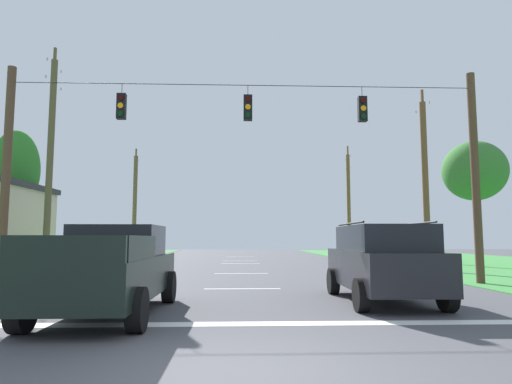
% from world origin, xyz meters
% --- Properties ---
extents(ground_plane, '(120.00, 120.00, 0.00)m').
position_xyz_m(ground_plane, '(0.00, 0.00, 0.00)').
color(ground_plane, '#47474C').
extents(stop_bar_stripe, '(15.02, 0.45, 0.01)m').
position_xyz_m(stop_bar_stripe, '(0.00, 3.24, 0.00)').
color(stop_bar_stripe, white).
rests_on(stop_bar_stripe, ground).
extents(lane_dash_0, '(2.50, 0.15, 0.01)m').
position_xyz_m(lane_dash_0, '(0.00, 9.24, 0.00)').
color(lane_dash_0, white).
rests_on(lane_dash_0, ground).
extents(lane_dash_1, '(2.50, 0.15, 0.01)m').
position_xyz_m(lane_dash_1, '(0.00, 15.57, 0.00)').
color(lane_dash_1, white).
rests_on(lane_dash_1, ground).
extents(lane_dash_2, '(2.50, 0.15, 0.01)m').
position_xyz_m(lane_dash_2, '(0.00, 23.80, 0.00)').
color(lane_dash_2, white).
rests_on(lane_dash_2, ground).
extents(lane_dash_3, '(2.50, 0.15, 0.01)m').
position_xyz_m(lane_dash_3, '(0.00, 27.31, 0.00)').
color(lane_dash_3, white).
rests_on(lane_dash_3, ground).
extents(lane_dash_4, '(2.50, 0.15, 0.01)m').
position_xyz_m(lane_dash_4, '(0.00, 34.56, 0.00)').
color(lane_dash_4, white).
rests_on(lane_dash_4, ground).
extents(overhead_signal_span, '(17.36, 0.31, 7.88)m').
position_xyz_m(overhead_signal_span, '(0.11, 10.45, 4.31)').
color(overhead_signal_span, brown).
rests_on(overhead_signal_span, ground).
extents(pickup_truck, '(2.29, 5.41, 1.95)m').
position_xyz_m(pickup_truck, '(-2.91, 4.41, 0.97)').
color(pickup_truck, black).
rests_on(pickup_truck, ground).
extents(suv_black, '(2.28, 4.83, 2.05)m').
position_xyz_m(suv_black, '(3.63, 6.06, 1.06)').
color(suv_black, black).
rests_on(suv_black, ground).
extents(distant_car_crossing_white, '(2.26, 4.42, 1.52)m').
position_xyz_m(distant_car_crossing_white, '(12.53, 25.39, 0.79)').
color(distant_car_crossing_white, silver).
rests_on(distant_car_crossing_white, ground).
extents(utility_pole_mid_right, '(0.32, 1.80, 9.51)m').
position_xyz_m(utility_pole_mid_right, '(9.59, 17.09, 4.56)').
color(utility_pole_mid_right, brown).
rests_on(utility_pole_mid_right, ground).
extents(utility_pole_far_right, '(0.30, 1.93, 9.59)m').
position_xyz_m(utility_pole_far_right, '(9.28, 32.07, 4.67)').
color(utility_pole_far_right, brown).
rests_on(utility_pole_far_right, ground).
extents(utility_pole_mid_left, '(0.31, 1.88, 11.11)m').
position_xyz_m(utility_pole_mid_left, '(-9.31, 16.14, 5.50)').
color(utility_pole_mid_left, brown).
rests_on(utility_pole_mid_left, ground).
extents(utility_pole_far_left, '(0.34, 1.71, 9.20)m').
position_xyz_m(utility_pole_far_left, '(-8.83, 31.94, 4.41)').
color(utility_pole_far_left, brown).
rests_on(utility_pole_far_left, ground).
extents(tree_roadside_right, '(2.66, 2.66, 7.98)m').
position_xyz_m(tree_roadside_right, '(-13.17, 20.66, 5.59)').
color(tree_roadside_right, brown).
rests_on(tree_roadside_right, ground).
extents(tree_roadside_far_right, '(3.61, 3.61, 7.29)m').
position_xyz_m(tree_roadside_far_right, '(13.61, 19.61, 5.53)').
color(tree_roadside_far_right, brown).
rests_on(tree_roadside_far_right, ground).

